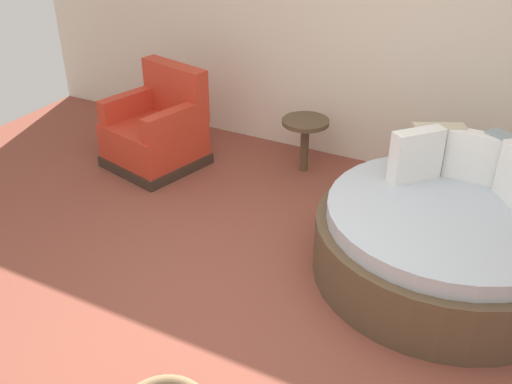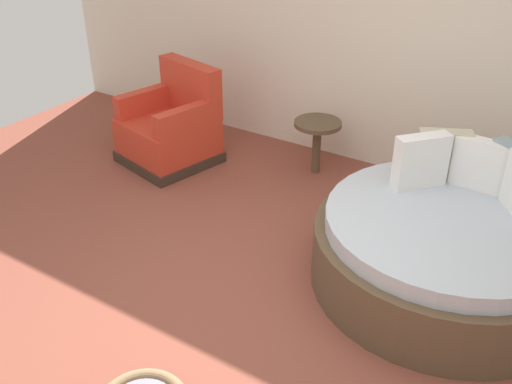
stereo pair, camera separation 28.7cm
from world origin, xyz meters
TOP-DOWN VIEW (x-y plane):
  - ground_plane at (0.00, 0.00)m, footprint 8.00×8.00m
  - round_daybed at (0.96, 1.06)m, footprint 1.82×1.82m
  - red_armchair at (-1.87, 1.54)m, footprint 0.96×0.96m
  - side_table at (-0.56, 2.07)m, footprint 0.44×0.44m

SIDE VIEW (x-z plane):
  - ground_plane at x=0.00m, z-range -0.02..0.00m
  - round_daybed at x=0.96m, z-range -0.18..0.77m
  - red_armchair at x=-1.87m, z-range -0.14..0.80m
  - side_table at x=-0.56m, z-range 0.17..0.69m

